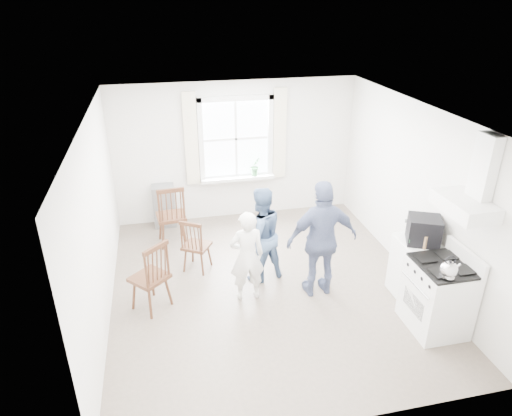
{
  "coord_description": "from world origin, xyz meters",
  "views": [
    {
      "loc": [
        -1.38,
        -5.51,
        3.99
      ],
      "look_at": [
        -0.12,
        0.2,
        1.21
      ],
      "focal_mm": 32.0,
      "sensor_mm": 36.0,
      "label": 1
    }
  ],
  "objects_px": {
    "person_left": "(247,256)",
    "low_cabinet": "(414,268)",
    "windsor_chair_a": "(171,210)",
    "person_right": "(322,240)",
    "stereo_stack": "(424,230)",
    "gas_stove": "(438,296)",
    "windsor_chair_c": "(154,270)",
    "person_mid": "(260,235)",
    "windsor_chair_b": "(193,241)"
  },
  "relations": [
    {
      "from": "windsor_chair_c",
      "to": "gas_stove",
      "type": "bearing_deg",
      "value": -17.78
    },
    {
      "from": "stereo_stack",
      "to": "person_left",
      "type": "distance_m",
      "value": 2.42
    },
    {
      "from": "gas_stove",
      "to": "stereo_stack",
      "type": "height_order",
      "value": "stereo_stack"
    },
    {
      "from": "low_cabinet",
      "to": "stereo_stack",
      "type": "height_order",
      "value": "stereo_stack"
    },
    {
      "from": "low_cabinet",
      "to": "person_left",
      "type": "xyz_separation_m",
      "value": [
        -2.32,
        0.44,
        0.23
      ]
    },
    {
      "from": "windsor_chair_a",
      "to": "person_left",
      "type": "distance_m",
      "value": 1.96
    },
    {
      "from": "low_cabinet",
      "to": "person_right",
      "type": "distance_m",
      "value": 1.38
    },
    {
      "from": "windsor_chair_c",
      "to": "stereo_stack",
      "type": "bearing_deg",
      "value": -7.75
    },
    {
      "from": "gas_stove",
      "to": "person_left",
      "type": "bearing_deg",
      "value": 153.11
    },
    {
      "from": "low_cabinet",
      "to": "stereo_stack",
      "type": "bearing_deg",
      "value": -79.6
    },
    {
      "from": "low_cabinet",
      "to": "windsor_chair_c",
      "type": "height_order",
      "value": "windsor_chair_c"
    },
    {
      "from": "gas_stove",
      "to": "person_right",
      "type": "distance_m",
      "value": 1.64
    },
    {
      "from": "gas_stove",
      "to": "windsor_chair_a",
      "type": "height_order",
      "value": "gas_stove"
    },
    {
      "from": "low_cabinet",
      "to": "person_left",
      "type": "bearing_deg",
      "value": 169.21
    },
    {
      "from": "low_cabinet",
      "to": "windsor_chair_c",
      "type": "xyz_separation_m",
      "value": [
        -3.59,
        0.43,
        0.19
      ]
    },
    {
      "from": "stereo_stack",
      "to": "windsor_chair_a",
      "type": "xyz_separation_m",
      "value": [
        -3.28,
        2.22,
        -0.41
      ]
    },
    {
      "from": "stereo_stack",
      "to": "windsor_chair_a",
      "type": "bearing_deg",
      "value": 145.9
    },
    {
      "from": "windsor_chair_a",
      "to": "person_right",
      "type": "bearing_deg",
      "value": -42.21
    },
    {
      "from": "gas_stove",
      "to": "person_left",
      "type": "height_order",
      "value": "person_left"
    },
    {
      "from": "low_cabinet",
      "to": "gas_stove",
      "type": "bearing_deg",
      "value": -95.68
    },
    {
      "from": "person_mid",
      "to": "gas_stove",
      "type": "bearing_deg",
      "value": 124.85
    },
    {
      "from": "windsor_chair_b",
      "to": "person_mid",
      "type": "bearing_deg",
      "value": -20.88
    },
    {
      "from": "windsor_chair_c",
      "to": "person_mid",
      "type": "relative_size",
      "value": 0.71
    },
    {
      "from": "windsor_chair_c",
      "to": "person_left",
      "type": "distance_m",
      "value": 1.26
    },
    {
      "from": "gas_stove",
      "to": "windsor_chair_a",
      "type": "bearing_deg",
      "value": 138.22
    },
    {
      "from": "low_cabinet",
      "to": "person_left",
      "type": "distance_m",
      "value": 2.38
    },
    {
      "from": "low_cabinet",
      "to": "windsor_chair_b",
      "type": "distance_m",
      "value": 3.25
    },
    {
      "from": "person_right",
      "to": "person_left",
      "type": "bearing_deg",
      "value": -6.54
    },
    {
      "from": "person_mid",
      "to": "person_right",
      "type": "distance_m",
      "value": 0.95
    },
    {
      "from": "gas_stove",
      "to": "windsor_chair_c",
      "type": "bearing_deg",
      "value": 162.22
    },
    {
      "from": "gas_stove",
      "to": "windsor_chair_c",
      "type": "distance_m",
      "value": 3.7
    },
    {
      "from": "low_cabinet",
      "to": "person_right",
      "type": "xyz_separation_m",
      "value": [
        -1.27,
        0.35,
        0.42
      ]
    },
    {
      "from": "windsor_chair_b",
      "to": "low_cabinet",
      "type": "bearing_deg",
      "value": -22.95
    },
    {
      "from": "low_cabinet",
      "to": "windsor_chair_b",
      "type": "relative_size",
      "value": 0.99
    },
    {
      "from": "windsor_chair_a",
      "to": "stereo_stack",
      "type": "bearing_deg",
      "value": -34.1
    },
    {
      "from": "windsor_chair_c",
      "to": "person_right",
      "type": "height_order",
      "value": "person_right"
    },
    {
      "from": "low_cabinet",
      "to": "person_mid",
      "type": "xyz_separation_m",
      "value": [
        -2.03,
        0.9,
        0.29
      ]
    },
    {
      "from": "stereo_stack",
      "to": "person_mid",
      "type": "relative_size",
      "value": 0.36
    },
    {
      "from": "person_left",
      "to": "low_cabinet",
      "type": "bearing_deg",
      "value": 167.29
    },
    {
      "from": "windsor_chair_a",
      "to": "person_mid",
      "type": "xyz_separation_m",
      "value": [
        1.24,
        -1.26,
        0.06
      ]
    },
    {
      "from": "low_cabinet",
      "to": "person_left",
      "type": "relative_size",
      "value": 0.66
    },
    {
      "from": "gas_stove",
      "to": "person_left",
      "type": "relative_size",
      "value": 0.82
    },
    {
      "from": "stereo_stack",
      "to": "person_mid",
      "type": "bearing_deg",
      "value": 154.74
    },
    {
      "from": "gas_stove",
      "to": "person_left",
      "type": "distance_m",
      "value": 2.53
    },
    {
      "from": "windsor_chair_b",
      "to": "person_left",
      "type": "xyz_separation_m",
      "value": [
        0.67,
        -0.82,
        0.13
      ]
    },
    {
      "from": "stereo_stack",
      "to": "person_right",
      "type": "bearing_deg",
      "value": 162.31
    },
    {
      "from": "windsor_chair_a",
      "to": "person_left",
      "type": "relative_size",
      "value": 0.82
    },
    {
      "from": "person_mid",
      "to": "windsor_chair_a",
      "type": "bearing_deg",
      "value": -61.34
    },
    {
      "from": "windsor_chair_b",
      "to": "person_right",
      "type": "height_order",
      "value": "person_right"
    },
    {
      "from": "windsor_chair_c",
      "to": "person_mid",
      "type": "distance_m",
      "value": 1.63
    }
  ]
}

